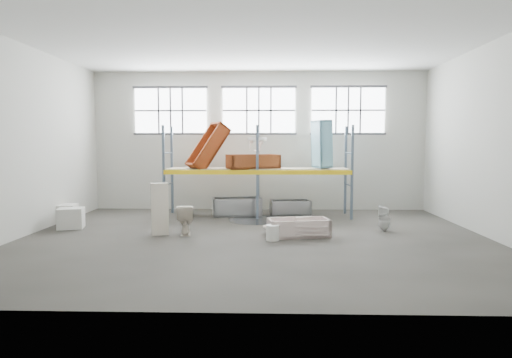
{
  "coord_description": "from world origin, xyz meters",
  "views": [
    {
      "loc": [
        0.38,
        -11.14,
        2.43
      ],
      "look_at": [
        0.0,
        1.5,
        1.4
      ],
      "focal_mm": 31.05,
      "sensor_mm": 36.0,
      "label": 1
    }
  ],
  "objects_px": {
    "bathtub_beige": "(299,228)",
    "bucket": "(273,233)",
    "cistern_tall": "(160,209)",
    "toilet_white": "(384,218)",
    "toilet_beige": "(185,219)",
    "rust_tub_flat": "(253,162)",
    "blue_tub_upright": "(322,144)",
    "carton_near": "(71,218)",
    "steel_tub_left": "(237,207)",
    "steel_tub_right": "(290,207)"
  },
  "relations": [
    {
      "from": "bathtub_beige",
      "to": "steel_tub_right",
      "type": "xyz_separation_m",
      "value": [
        -0.05,
        3.51,
        0.02
      ]
    },
    {
      "from": "toilet_beige",
      "to": "carton_near",
      "type": "relative_size",
      "value": 1.18
    },
    {
      "from": "rust_tub_flat",
      "to": "bucket",
      "type": "bearing_deg",
      "value": -80.33
    },
    {
      "from": "bathtub_beige",
      "to": "bucket",
      "type": "relative_size",
      "value": 4.06
    },
    {
      "from": "steel_tub_left",
      "to": "carton_near",
      "type": "height_order",
      "value": "steel_tub_left"
    },
    {
      "from": "rust_tub_flat",
      "to": "carton_near",
      "type": "relative_size",
      "value": 2.47
    },
    {
      "from": "bucket",
      "to": "carton_near",
      "type": "relative_size",
      "value": 0.57
    },
    {
      "from": "toilet_white",
      "to": "steel_tub_right",
      "type": "distance_m",
      "value": 3.69
    },
    {
      "from": "cistern_tall",
      "to": "bucket",
      "type": "relative_size",
      "value": 3.57
    },
    {
      "from": "toilet_beige",
      "to": "toilet_white",
      "type": "height_order",
      "value": "toilet_beige"
    },
    {
      "from": "bathtub_beige",
      "to": "steel_tub_left",
      "type": "height_order",
      "value": "steel_tub_left"
    },
    {
      "from": "bathtub_beige",
      "to": "rust_tub_flat",
      "type": "xyz_separation_m",
      "value": [
        -1.3,
        3.13,
        1.59
      ]
    },
    {
      "from": "steel_tub_left",
      "to": "rust_tub_flat",
      "type": "height_order",
      "value": "rust_tub_flat"
    },
    {
      "from": "steel_tub_left",
      "to": "blue_tub_upright",
      "type": "relative_size",
      "value": 1.05
    },
    {
      "from": "blue_tub_upright",
      "to": "cistern_tall",
      "type": "bearing_deg",
      "value": -146.4
    },
    {
      "from": "toilet_beige",
      "to": "bucket",
      "type": "relative_size",
      "value": 2.06
    },
    {
      "from": "bucket",
      "to": "rust_tub_flat",
      "type": "bearing_deg",
      "value": 99.67
    },
    {
      "from": "toilet_beige",
      "to": "blue_tub_upright",
      "type": "relative_size",
      "value": 0.51
    },
    {
      "from": "cistern_tall",
      "to": "toilet_white",
      "type": "relative_size",
      "value": 1.97
    },
    {
      "from": "blue_tub_upright",
      "to": "carton_near",
      "type": "bearing_deg",
      "value": -162.82
    },
    {
      "from": "steel_tub_right",
      "to": "carton_near",
      "type": "height_order",
      "value": "carton_near"
    },
    {
      "from": "steel_tub_right",
      "to": "rust_tub_flat",
      "type": "height_order",
      "value": "rust_tub_flat"
    },
    {
      "from": "blue_tub_upright",
      "to": "bathtub_beige",
      "type": "bearing_deg",
      "value": -106.64
    },
    {
      "from": "steel_tub_left",
      "to": "bathtub_beige",
      "type": "bearing_deg",
      "value": -60.94
    },
    {
      "from": "toilet_beige",
      "to": "bucket",
      "type": "height_order",
      "value": "toilet_beige"
    },
    {
      "from": "bathtub_beige",
      "to": "cistern_tall",
      "type": "distance_m",
      "value": 3.7
    },
    {
      "from": "rust_tub_flat",
      "to": "bathtub_beige",
      "type": "bearing_deg",
      "value": -67.44
    },
    {
      "from": "cistern_tall",
      "to": "rust_tub_flat",
      "type": "xyz_separation_m",
      "value": [
        2.37,
        3.02,
        1.13
      ]
    },
    {
      "from": "bucket",
      "to": "steel_tub_right",
      "type": "bearing_deg",
      "value": 81.12
    },
    {
      "from": "toilet_white",
      "to": "bucket",
      "type": "bearing_deg",
      "value": -55.46
    },
    {
      "from": "toilet_beige",
      "to": "toilet_white",
      "type": "relative_size",
      "value": 1.14
    },
    {
      "from": "toilet_beige",
      "to": "toilet_white",
      "type": "bearing_deg",
      "value": 177.07
    },
    {
      "from": "toilet_beige",
      "to": "steel_tub_right",
      "type": "bearing_deg",
      "value": -140.81
    },
    {
      "from": "bucket",
      "to": "carton_near",
      "type": "height_order",
      "value": "carton_near"
    },
    {
      "from": "steel_tub_left",
      "to": "blue_tub_upright",
      "type": "height_order",
      "value": "blue_tub_upright"
    },
    {
      "from": "steel_tub_left",
      "to": "steel_tub_right",
      "type": "bearing_deg",
      "value": 5.79
    },
    {
      "from": "cistern_tall",
      "to": "toilet_white",
      "type": "xyz_separation_m",
      "value": [
        6.09,
        0.67,
        -0.34
      ]
    },
    {
      "from": "blue_tub_upright",
      "to": "bucket",
      "type": "height_order",
      "value": "blue_tub_upright"
    },
    {
      "from": "toilet_white",
      "to": "blue_tub_upright",
      "type": "height_order",
      "value": "blue_tub_upright"
    },
    {
      "from": "cistern_tall",
      "to": "blue_tub_upright",
      "type": "height_order",
      "value": "blue_tub_upright"
    },
    {
      "from": "rust_tub_flat",
      "to": "blue_tub_upright",
      "type": "xyz_separation_m",
      "value": [
        2.25,
        0.06,
        0.58
      ]
    },
    {
      "from": "blue_tub_upright",
      "to": "rust_tub_flat",
      "type": "bearing_deg",
      "value": -178.57
    },
    {
      "from": "steel_tub_right",
      "to": "bucket",
      "type": "relative_size",
      "value": 3.5
    },
    {
      "from": "bathtub_beige",
      "to": "steel_tub_left",
      "type": "bearing_deg",
      "value": 108.24
    },
    {
      "from": "bathtub_beige",
      "to": "cistern_tall",
      "type": "xyz_separation_m",
      "value": [
        -3.67,
        0.12,
        0.46
      ]
    },
    {
      "from": "steel_tub_left",
      "to": "carton_near",
      "type": "xyz_separation_m",
      "value": [
        -4.57,
        -2.43,
        -0.01
      ]
    },
    {
      "from": "toilet_beige",
      "to": "bucket",
      "type": "bearing_deg",
      "value": 154.35
    },
    {
      "from": "cistern_tall",
      "to": "steel_tub_right",
      "type": "bearing_deg",
      "value": 25.54
    },
    {
      "from": "cistern_tall",
      "to": "blue_tub_upright",
      "type": "xyz_separation_m",
      "value": [
        4.62,
        3.07,
        1.71
      ]
    },
    {
      "from": "cistern_tall",
      "to": "bucket",
      "type": "xyz_separation_m",
      "value": [
        2.99,
        -0.62,
        -0.49
      ]
    }
  ]
}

